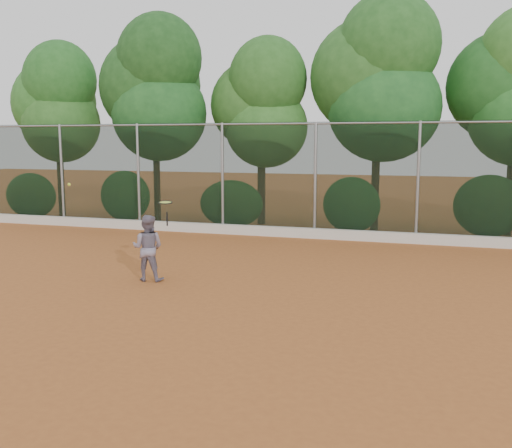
% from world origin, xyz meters
% --- Properties ---
extents(ground, '(80.00, 80.00, 0.00)m').
position_xyz_m(ground, '(0.00, 0.00, 0.00)').
color(ground, '#A25726').
rests_on(ground, ground).
extents(concrete_curb, '(24.00, 0.20, 0.30)m').
position_xyz_m(concrete_curb, '(0.00, 6.82, 0.15)').
color(concrete_curb, silver).
rests_on(concrete_curb, ground).
extents(tennis_player, '(0.74, 0.61, 1.40)m').
position_xyz_m(tennis_player, '(-2.26, 0.58, 0.70)').
color(tennis_player, slate).
rests_on(tennis_player, ground).
extents(chainlink_fence, '(24.09, 0.09, 3.50)m').
position_xyz_m(chainlink_fence, '(-0.00, 7.00, 1.86)').
color(chainlink_fence, black).
rests_on(chainlink_fence, ground).
extents(foliage_backdrop, '(23.70, 3.63, 7.55)m').
position_xyz_m(foliage_backdrop, '(-0.55, 8.98, 4.40)').
color(foliage_backdrop, '#3E2B18').
rests_on(foliage_backdrop, ground).
extents(tennis_racket, '(0.38, 0.38, 0.52)m').
position_xyz_m(tennis_racket, '(-1.79, 0.50, 1.65)').
color(tennis_racket, black).
rests_on(tennis_racket, ground).
extents(tennis_ball_in_flight, '(0.07, 0.07, 0.07)m').
position_xyz_m(tennis_ball_in_flight, '(-4.52, 1.12, 1.95)').
color(tennis_ball_in_flight, '#D5E634').
rests_on(tennis_ball_in_flight, ground).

